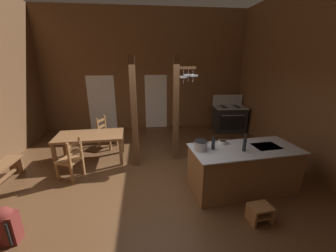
{
  "coord_description": "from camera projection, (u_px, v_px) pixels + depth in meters",
  "views": [
    {
      "loc": [
        -0.13,
        -3.91,
        2.61
      ],
      "look_at": [
        0.4,
        0.5,
        1.19
      ],
      "focal_mm": 22.28,
      "sensor_mm": 36.0,
      "label": 1
    }
  ],
  "objects": [
    {
      "name": "wall_back",
      "position": [
        145.0,
        71.0,
        7.79
      ],
      "size": [
        8.27,
        0.14,
        4.36
      ],
      "primitive_type": "cube",
      "color": "brown",
      "rests_on": "ground_plane"
    },
    {
      "name": "stove_range",
      "position": [
        229.0,
        118.0,
        7.87
      ],
      "size": [
        1.2,
        0.89,
        1.32
      ],
      "color": "black",
      "rests_on": "ground_plane"
    },
    {
      "name": "dining_table",
      "position": [
        90.0,
        138.0,
        5.45
      ],
      "size": [
        1.74,
        0.98,
        0.74
      ],
      "color": "brown",
      "rests_on": "ground_plane"
    },
    {
      "name": "glazed_panel_back_right",
      "position": [
        156.0,
        102.0,
        8.12
      ],
      "size": [
        0.84,
        0.01,
        2.05
      ],
      "primitive_type": "cube",
      "color": "white",
      "rests_on": "ground_plane"
    },
    {
      "name": "support_post_center",
      "position": [
        134.0,
        114.0,
        5.01
      ],
      "size": [
        0.14,
        0.14,
        2.71
      ],
      "color": "brown",
      "rests_on": "ground_plane"
    },
    {
      "name": "ground_plane",
      "position": [
        152.0,
        188.0,
        4.52
      ],
      "size": [
        8.27,
        9.02,
        0.1
      ],
      "primitive_type": "cube",
      "color": "brown"
    },
    {
      "name": "ladderback_chair_by_post",
      "position": [
        71.0,
        160.0,
        4.69
      ],
      "size": [
        0.58,
        0.58,
        0.95
      ],
      "color": "olive",
      "rests_on": "ground_plane"
    },
    {
      "name": "backpack",
      "position": [
        5.0,
        224.0,
        3.04
      ],
      "size": [
        0.33,
        0.31,
        0.6
      ],
      "color": "maroon",
      "rests_on": "ground_plane"
    },
    {
      "name": "step_stool",
      "position": [
        260.0,
        212.0,
        3.48
      ],
      "size": [
        0.39,
        0.32,
        0.3
      ],
      "color": "olive",
      "rests_on": "ground_plane"
    },
    {
      "name": "ladderback_chair_near_window",
      "position": [
        106.0,
        133.0,
        6.4
      ],
      "size": [
        0.58,
        0.58,
        0.95
      ],
      "color": "olive",
      "rests_on": "ground_plane"
    },
    {
      "name": "kitchen_island",
      "position": [
        243.0,
        169.0,
        4.29
      ],
      "size": [
        2.24,
        1.15,
        0.93
      ],
      "color": "brown",
      "rests_on": "ground_plane"
    },
    {
      "name": "bottle_short_on_counter",
      "position": [
        213.0,
        144.0,
        4.06
      ],
      "size": [
        0.07,
        0.07,
        0.29
      ],
      "color": "#1E2328",
      "rests_on": "kitchen_island"
    },
    {
      "name": "wall_right",
      "position": [
        335.0,
        81.0,
        4.28
      ],
      "size": [
        0.14,
        9.02,
        4.36
      ],
      "primitive_type": "cube",
      "color": "brown",
      "rests_on": "ground_plane"
    },
    {
      "name": "support_post_with_pot_rack",
      "position": [
        177.0,
        105.0,
        5.32
      ],
      "size": [
        0.61,
        0.24,
        2.71
      ],
      "color": "brown",
      "rests_on": "ground_plane"
    },
    {
      "name": "mixing_bowl_on_counter",
      "position": [
        223.0,
        142.0,
        4.35
      ],
      "size": [
        0.19,
        0.19,
        0.07
      ],
      "color": "silver",
      "rests_on": "kitchen_island"
    },
    {
      "name": "bottle_tall_on_counter",
      "position": [
        244.0,
        144.0,
        3.98
      ],
      "size": [
        0.07,
        0.07,
        0.35
      ],
      "color": "#1E2328",
      "rests_on": "kitchen_island"
    },
    {
      "name": "glazed_door_back_left",
      "position": [
        102.0,
        103.0,
        7.88
      ],
      "size": [
        1.0,
        0.01,
        2.05
      ],
      "primitive_type": "cube",
      "color": "white",
      "rests_on": "ground_plane"
    },
    {
      "name": "stockpot_on_counter",
      "position": [
        201.0,
        145.0,
        4.03
      ],
      "size": [
        0.33,
        0.26,
        0.19
      ],
      "color": "#A8AAB2",
      "rests_on": "kitchen_island"
    }
  ]
}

